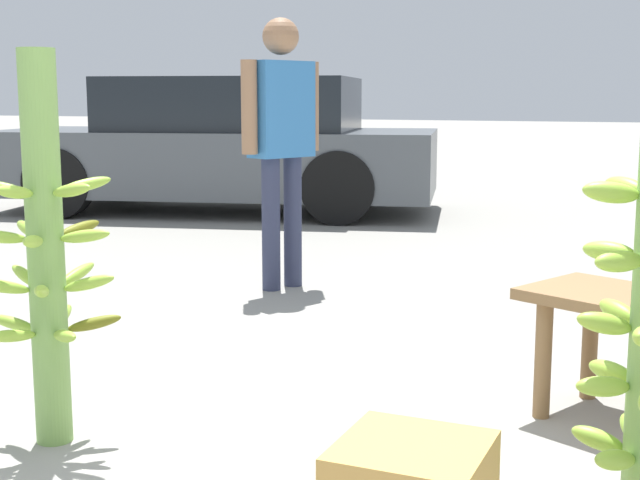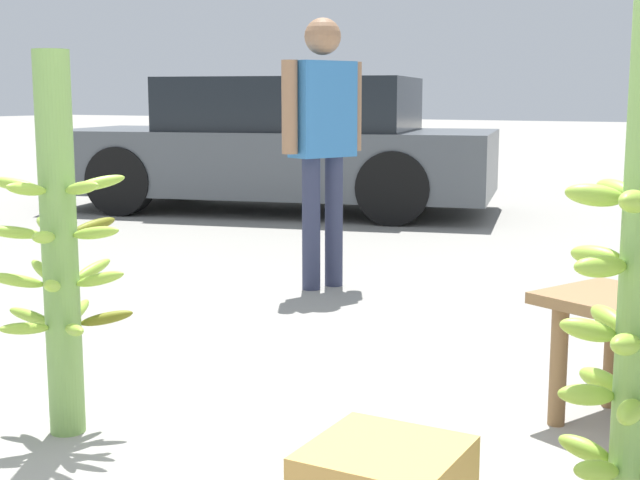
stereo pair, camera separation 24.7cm
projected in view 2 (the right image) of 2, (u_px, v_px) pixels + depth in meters
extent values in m
cylinder|color=#7AA851|center=(60.00, 247.00, 2.97)|extent=(0.12, 0.12, 1.29)
ellipsoid|color=#93BC3D|center=(15.00, 185.00, 2.95)|extent=(0.18, 0.11, 0.07)
ellipsoid|color=#93BC3D|center=(26.00, 189.00, 2.81)|extent=(0.06, 0.19, 0.07)
ellipsoid|color=#93BC3D|center=(82.00, 188.00, 2.84)|extent=(0.19, 0.08, 0.07)
ellipsoid|color=#93BC3D|center=(100.00, 183.00, 3.01)|extent=(0.13, 0.18, 0.07)
ellipsoid|color=#93BC3D|center=(60.00, 181.00, 3.08)|extent=(0.15, 0.16, 0.07)
ellipsoid|color=#656718|center=(94.00, 226.00, 3.07)|extent=(0.07, 0.19, 0.07)
ellipsoid|color=#93BC3D|center=(46.00, 225.00, 3.08)|extent=(0.18, 0.12, 0.07)
ellipsoid|color=#93BC3D|center=(13.00, 232.00, 2.92)|extent=(0.16, 0.16, 0.07)
ellipsoid|color=#93BC3D|center=(44.00, 237.00, 2.82)|extent=(0.12, 0.18, 0.07)
ellipsoid|color=#93BC3D|center=(96.00, 233.00, 2.91)|extent=(0.19, 0.07, 0.07)
ellipsoid|color=#93BC3D|center=(52.00, 286.00, 2.85)|extent=(0.13, 0.17, 0.08)
ellipsoid|color=#93BC3D|center=(100.00, 279.00, 2.95)|extent=(0.19, 0.09, 0.08)
ellipsoid|color=#93BC3D|center=(92.00, 270.00, 3.11)|extent=(0.05, 0.18, 0.08)
ellipsoid|color=#93BC3D|center=(43.00, 271.00, 3.09)|extent=(0.19, 0.10, 0.08)
ellipsoid|color=#93BC3D|center=(17.00, 280.00, 2.93)|extent=(0.15, 0.17, 0.08)
ellipsoid|color=#93BC3D|center=(79.00, 310.00, 3.15)|extent=(0.11, 0.18, 0.07)
ellipsoid|color=#93BC3D|center=(30.00, 316.00, 3.07)|extent=(0.19, 0.06, 0.07)
ellipsoid|color=#93BC3D|center=(24.00, 328.00, 2.91)|extent=(0.08, 0.19, 0.07)
ellipsoid|color=#93BC3D|center=(74.00, 330.00, 2.89)|extent=(0.18, 0.13, 0.07)
ellipsoid|color=#656718|center=(107.00, 318.00, 3.04)|extent=(0.16, 0.15, 0.07)
ellipsoid|color=#93BC3D|center=(616.00, 191.00, 2.13)|extent=(0.14, 0.13, 0.06)
ellipsoid|color=#93BC3D|center=(594.00, 195.00, 2.03)|extent=(0.15, 0.09, 0.06)
ellipsoid|color=#93BC3D|center=(634.00, 201.00, 1.91)|extent=(0.07, 0.14, 0.06)
ellipsoid|color=#93BC3D|center=(597.00, 256.00, 2.12)|extent=(0.14, 0.08, 0.05)
ellipsoid|color=#93BC3D|center=(600.00, 266.00, 1.99)|extent=(0.13, 0.13, 0.05)
ellipsoid|color=#93BC3D|center=(609.00, 319.00, 2.18)|extent=(0.14, 0.13, 0.07)
ellipsoid|color=#93BC3D|center=(588.00, 330.00, 2.08)|extent=(0.15, 0.09, 0.07)
ellipsoid|color=#93BC3D|center=(626.00, 344.00, 1.96)|extent=(0.07, 0.15, 0.07)
ellipsoid|color=#93BC3D|center=(630.00, 412.00, 1.97)|extent=(0.06, 0.14, 0.06)
ellipsoid|color=#93BC3D|center=(600.00, 380.00, 2.19)|extent=(0.14, 0.12, 0.06)
ellipsoid|color=#93BC3D|center=(586.00, 395.00, 2.08)|extent=(0.14, 0.11, 0.06)
ellipsoid|color=#93BC3D|center=(624.00, 440.00, 2.23)|extent=(0.10, 0.15, 0.08)
ellipsoid|color=#93BC3D|center=(584.00, 449.00, 2.18)|extent=(0.15, 0.06, 0.08)
ellipsoid|color=#93BC3D|center=(596.00, 471.00, 2.05)|extent=(0.12, 0.14, 0.08)
cylinder|color=#2D334C|center=(311.00, 224.00, 5.28)|extent=(0.14, 0.14, 0.79)
cylinder|color=#2D334C|center=(334.00, 222.00, 5.38)|extent=(0.14, 0.14, 0.79)
cube|color=#3372B2|center=(323.00, 109.00, 5.22)|extent=(0.31, 0.43, 0.56)
cylinder|color=#936B4C|center=(290.00, 107.00, 5.07)|extent=(0.12, 0.12, 0.53)
cylinder|color=#936B4C|center=(354.00, 107.00, 5.37)|extent=(0.12, 0.12, 0.53)
sphere|color=#936B4C|center=(323.00, 36.00, 5.16)|extent=(0.21, 0.21, 0.21)
cylinder|color=olive|center=(612.00, 351.00, 3.29)|extent=(0.06, 0.06, 0.43)
cylinder|color=olive|center=(558.00, 366.00, 3.10)|extent=(0.06, 0.06, 0.43)
cube|color=#4C5156|center=(276.00, 161.00, 8.98)|extent=(4.60, 2.71, 0.63)
cube|color=black|center=(292.00, 104.00, 8.85)|extent=(2.68, 2.10, 0.51)
cylinder|color=black|center=(121.00, 181.00, 8.61)|extent=(0.70, 0.36, 0.67)
cylinder|color=black|center=(184.00, 169.00, 10.08)|extent=(0.70, 0.36, 0.67)
cylinder|color=black|center=(394.00, 188.00, 7.94)|extent=(0.70, 0.36, 0.67)
cylinder|color=black|center=(419.00, 174.00, 9.41)|extent=(0.70, 0.36, 0.67)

